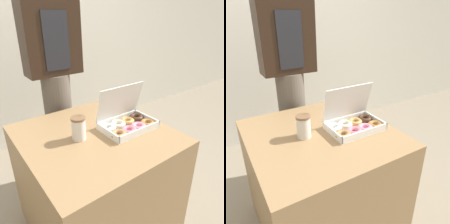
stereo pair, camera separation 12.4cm
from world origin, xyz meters
TOP-DOWN VIEW (x-y plane):
  - ground_plane at (0.00, 0.00)m, footprint 14.00×14.00m
  - wall_back at (0.00, 1.42)m, footprint 10.00×0.05m
  - table at (0.00, 0.00)m, footprint 0.82×0.84m
  - donut_box at (0.19, -0.06)m, footprint 0.35×0.22m
  - coffee_cup at (-0.10, -0.00)m, footprint 0.08×0.08m
  - person_customer at (0.03, 0.59)m, footprint 0.39×0.22m

SIDE VIEW (x-z plane):
  - ground_plane at x=0.00m, z-range 0.00..0.00m
  - table at x=0.00m, z-range 0.00..0.73m
  - donut_box at x=0.19m, z-range 0.64..0.90m
  - coffee_cup at x=-0.10m, z-range 0.74..0.87m
  - person_customer at x=0.03m, z-range 0.08..1.86m
  - wall_back at x=0.00m, z-range 0.00..2.60m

